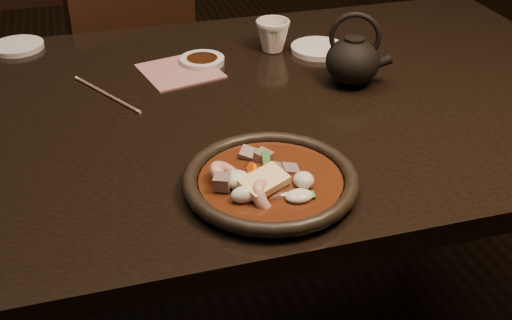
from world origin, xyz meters
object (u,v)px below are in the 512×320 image
object	(u,v)px
table	(223,139)
plate	(271,181)
teapot	(353,58)
tea_cup	(273,34)
chair	(125,94)

from	to	relation	value
table	plate	bearing A→B (deg)	-88.89
plate	teapot	xyz separation A→B (m)	(0.27, 0.31, 0.04)
plate	tea_cup	size ratio (longest dim) A/B	3.55
table	chair	xyz separation A→B (m)	(-0.14, 0.71, -0.23)
tea_cup	teapot	distance (m)	0.23
chair	teapot	world-z (taller)	teapot
table	teapot	world-z (taller)	teapot
table	plate	distance (m)	0.31
plate	tea_cup	xyz separation A→B (m)	(0.17, 0.52, 0.02)
table	plate	world-z (taller)	plate
tea_cup	teapot	bearing A→B (deg)	-64.20
tea_cup	chair	bearing A→B (deg)	121.92
chair	teapot	distance (m)	0.89
tea_cup	teapot	size ratio (longest dim) A/B	0.52
table	tea_cup	world-z (taller)	tea_cup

